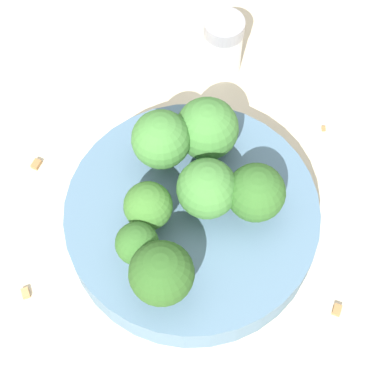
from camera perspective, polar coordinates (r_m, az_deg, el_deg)
The scene contains 14 objects.
ground_plane at distance 0.60m, azimuth -0.00°, elevation -3.15°, with size 3.00×3.00×0.00m, color beige.
bowl at distance 0.58m, azimuth -0.00°, elevation -2.38°, with size 0.23×0.23×0.04m, color slate.
broccoli_floret_0 at distance 0.54m, azimuth -3.91°, elevation -1.33°, with size 0.04×0.04×0.05m.
broccoli_floret_1 at distance 0.54m, azimuth 1.34°, elevation 0.26°, with size 0.05×0.05×0.06m.
broccoli_floret_2 at distance 0.54m, azimuth 5.69°, elevation -0.13°, with size 0.05×0.05×0.06m.
broccoli_floret_3 at distance 0.56m, azimuth -2.76°, elevation 4.65°, with size 0.05×0.05×0.07m.
broccoli_floret_4 at distance 0.52m, azimuth -4.88°, elevation -4.73°, with size 0.04×0.04×0.05m.
broccoli_floret_5 at distance 0.50m, azimuth -2.72°, elevation -7.28°, with size 0.05×0.05×0.07m.
broccoli_floret_6 at distance 0.57m, azimuth 1.35°, elevation 5.63°, with size 0.06×0.06×0.06m.
pepper_shaker at distance 0.67m, azimuth 2.78°, elevation 12.93°, with size 0.04×0.04×0.07m.
almond_crumb_0 at distance 0.66m, azimuth 11.64°, elevation 5.60°, with size 0.01×0.00×0.01m, color olive.
almond_crumb_1 at distance 0.65m, azimuth -13.72°, elevation 2.52°, with size 0.01×0.01×0.01m, color olive.
almond_crumb_2 at distance 0.58m, azimuth 12.81°, elevation -10.11°, with size 0.01×0.01×0.01m, color olive.
almond_crumb_3 at distance 0.59m, azimuth -14.62°, elevation -8.62°, with size 0.01×0.01×0.01m, color #AD7F4C.
Camera 1 is at (0.20, 0.15, 0.55)m, focal length 60.00 mm.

